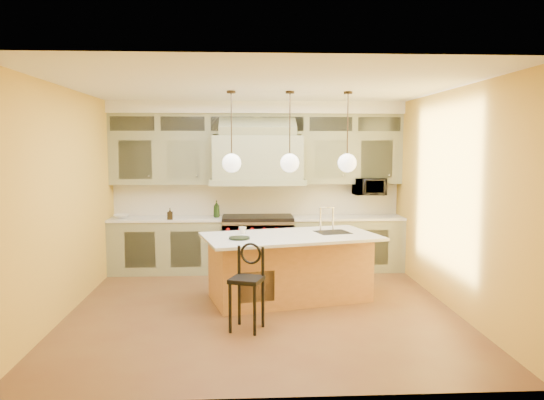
{
  "coord_description": "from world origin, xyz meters",
  "views": [
    {
      "loc": [
        -0.24,
        -6.85,
        2.15
      ],
      "look_at": [
        0.17,
        0.7,
        1.38
      ],
      "focal_mm": 35.0,
      "sensor_mm": 36.0,
      "label": 1
    }
  ],
  "objects": [
    {
      "name": "pendant_left",
      "position": [
        -0.4,
        0.45,
        1.95
      ],
      "size": [
        0.26,
        0.26,
        1.11
      ],
      "color": "#2D2319",
      "rests_on": "ceiling"
    },
    {
      "name": "pendant_center",
      "position": [
        0.4,
        0.45,
        1.95
      ],
      "size": [
        0.26,
        0.26,
        1.11
      ],
      "color": "#2D2319",
      "rests_on": "ceiling"
    },
    {
      "name": "fruit_bowl",
      "position": [
        -2.3,
        2.15,
        0.97
      ],
      "size": [
        0.28,
        0.28,
        0.06
      ],
      "primitive_type": "imported",
      "rotation": [
        0.0,
        0.0,
        -0.09
      ],
      "color": "white",
      "rests_on": "back_cabinetry"
    },
    {
      "name": "counter_stool",
      "position": [
        -0.2,
        -0.77,
        0.57
      ],
      "size": [
        0.45,
        0.45,
        1.01
      ],
      "rotation": [
        0.0,
        0.0,
        -0.35
      ],
      "color": "black",
      "rests_on": "floor"
    },
    {
      "name": "ceiling",
      "position": [
        0.0,
        0.0,
        2.9
      ],
      "size": [
        5.0,
        5.0,
        0.0
      ],
      "primitive_type": "plane",
      "rotation": [
        3.14,
        0.0,
        0.0
      ],
      "color": "white",
      "rests_on": "wall_back"
    },
    {
      "name": "oil_bottle_b",
      "position": [
        -1.46,
        1.92,
        1.04
      ],
      "size": [
        0.09,
        0.09,
        0.19
      ],
      "primitive_type": "imported",
      "rotation": [
        0.0,
        0.0,
        -0.03
      ],
      "color": "black",
      "rests_on": "back_cabinetry"
    },
    {
      "name": "cup",
      "position": [
        -0.26,
        0.56,
        0.97
      ],
      "size": [
        0.11,
        0.11,
        0.1
      ],
      "primitive_type": "imported",
      "rotation": [
        0.0,
        0.0,
        0.09
      ],
      "color": "silver",
      "rests_on": "kitchen_island"
    },
    {
      "name": "kitchen_island",
      "position": [
        0.41,
        0.45,
        0.47
      ],
      "size": [
        2.61,
        1.8,
        1.35
      ],
      "rotation": [
        0.0,
        0.0,
        0.25
      ],
      "color": "#A8733B",
      "rests_on": "floor"
    },
    {
      "name": "pendant_right",
      "position": [
        1.2,
        0.45,
        1.95
      ],
      "size": [
        0.26,
        0.26,
        1.11
      ],
      "color": "#2D2319",
      "rests_on": "ceiling"
    },
    {
      "name": "microwave",
      "position": [
        1.95,
        2.25,
        1.45
      ],
      "size": [
        0.54,
        0.37,
        0.3
      ],
      "primitive_type": "imported",
      "color": "black",
      "rests_on": "back_cabinetry"
    },
    {
      "name": "wall_right",
      "position": [
        2.5,
        0.0,
        1.45
      ],
      "size": [
        0.0,
        5.0,
        5.0
      ],
      "primitive_type": "plane",
      "rotation": [
        1.57,
        0.0,
        -1.57
      ],
      "color": "gold",
      "rests_on": "ground"
    },
    {
      "name": "floor",
      "position": [
        0.0,
        0.0,
        0.0
      ],
      "size": [
        5.0,
        5.0,
        0.0
      ],
      "primitive_type": "plane",
      "color": "brown",
      "rests_on": "ground"
    },
    {
      "name": "wall_left",
      "position": [
        -2.5,
        0.0,
        1.45
      ],
      "size": [
        0.0,
        5.0,
        5.0
      ],
      "primitive_type": "plane",
      "rotation": [
        1.57,
        0.0,
        1.57
      ],
      "color": "gold",
      "rests_on": "ground"
    },
    {
      "name": "wall_front",
      "position": [
        0.0,
        -2.5,
        1.45
      ],
      "size": [
        5.0,
        0.0,
        5.0
      ],
      "primitive_type": "plane",
      "rotation": [
        -1.57,
        0.0,
        0.0
      ],
      "color": "gold",
      "rests_on": "ground"
    },
    {
      "name": "wall_back",
      "position": [
        0.0,
        2.5,
        1.45
      ],
      "size": [
        5.0,
        0.0,
        5.0
      ],
      "primitive_type": "plane",
      "rotation": [
        1.57,
        0.0,
        0.0
      ],
      "color": "gold",
      "rests_on": "ground"
    },
    {
      "name": "range",
      "position": [
        0.0,
        2.14,
        0.49
      ],
      "size": [
        1.2,
        0.74,
        0.96
      ],
      "color": "silver",
      "rests_on": "floor"
    },
    {
      "name": "back_cabinetry",
      "position": [
        0.0,
        2.23,
        1.43
      ],
      "size": [
        5.0,
        0.77,
        2.9
      ],
      "color": "gray",
      "rests_on": "floor"
    },
    {
      "name": "oil_bottle_a",
      "position": [
        -0.7,
        2.15,
        1.09
      ],
      "size": [
        0.11,
        0.11,
        0.29
      ],
      "primitive_type": "imported",
      "rotation": [
        0.0,
        0.0,
        -0.0
      ],
      "color": "black",
      "rests_on": "back_cabinetry"
    }
  ]
}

